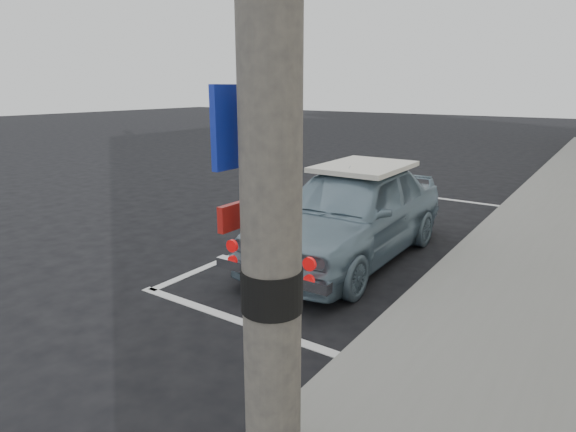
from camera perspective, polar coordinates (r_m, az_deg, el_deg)
name	(u,v)px	position (r m, az deg, el deg)	size (l,w,h in m)	color
ground	(234,294)	(5.89, -6.42, -9.18)	(80.00, 80.00, 0.00)	black
sidewalk	(555,294)	(6.48, 29.09, -8.07)	(2.80, 40.00, 0.15)	slate
pline_rear	(239,321)	(5.26, -5.83, -12.27)	(3.00, 0.12, 0.01)	silver
pline_front	(443,199)	(11.23, 17.85, 1.96)	(3.00, 0.12, 0.01)	silver
pline_side	(305,225)	(8.67, 2.01, -1.06)	(0.12, 7.00, 0.01)	silver
retro_coupe	(350,212)	(6.92, 7.41, 0.52)	(1.62, 4.00, 1.36)	#748FA1
cat	(275,288)	(5.75, -1.51, -8.50)	(0.22, 0.46, 0.25)	#66584E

